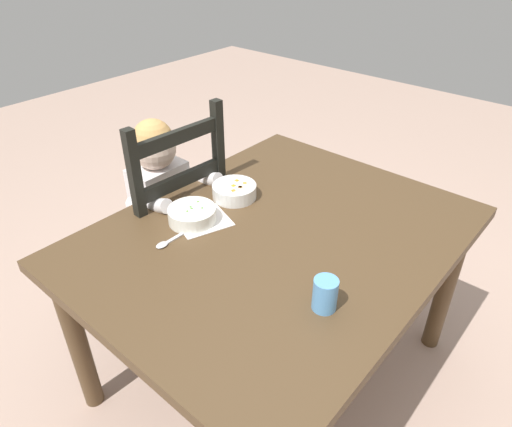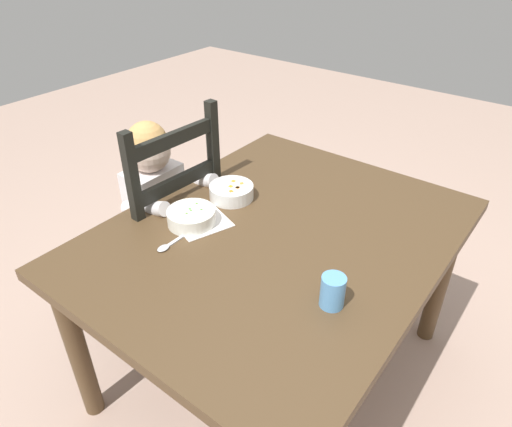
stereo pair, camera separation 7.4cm
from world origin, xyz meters
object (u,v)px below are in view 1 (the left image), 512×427
dining_table (276,253)px  bowl_of_carrots (234,191)px  child_figure (165,198)px  spoon (167,242)px  drinking_cup (325,294)px  dining_chair (168,229)px  bowl_of_peas (192,214)px

dining_table → bowl_of_carrots: size_ratio=7.80×
child_figure → spoon: 0.42m
spoon → drinking_cup: 0.56m
dining_chair → bowl_of_carrots: size_ratio=6.23×
child_figure → bowl_of_peas: (-0.11, -0.29, 0.10)m
dining_table → drinking_cup: (-0.19, -0.32, 0.14)m
bowl_of_carrots → drinking_cup: drinking_cup is taller
spoon → bowl_of_carrots: bearing=5.1°
dining_table → spoon: (-0.28, 0.23, 0.09)m
spoon → dining_chair: bearing=52.9°
bowl_of_peas → bowl_of_carrots: bearing=-0.0°
bowl_of_carrots → spoon: (-0.36, -0.03, -0.02)m
child_figure → bowl_of_carrots: bearing=-69.8°
drinking_cup → spoon: bearing=99.3°
bowl_of_peas → drinking_cup: 0.59m
dining_table → child_figure: 0.56m
dining_chair → bowl_of_carrots: dining_chair is taller
dining_chair → drinking_cup: size_ratio=10.71×
bowl_of_peas → spoon: (-0.14, -0.03, -0.02)m
dining_table → bowl_of_peas: bowl_of_peas is taller
child_figure → bowl_of_carrots: (0.11, -0.29, 0.10)m
dining_chair → drinking_cup: 0.93m
child_figure → spoon: child_figure is taller
dining_table → child_figure: bearing=93.3°
bowl_of_peas → child_figure: bearing=69.8°
dining_chair → child_figure: dining_chair is taller
dining_table → spoon: spoon is taller
child_figure → bowl_of_carrots: size_ratio=5.83×
dining_chair → bowl_of_peas: dining_chair is taller
child_figure → bowl_of_carrots: child_figure is taller
drinking_cup → bowl_of_peas: bearing=84.8°
dining_chair → bowl_of_carrots: (0.11, -0.30, 0.25)m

